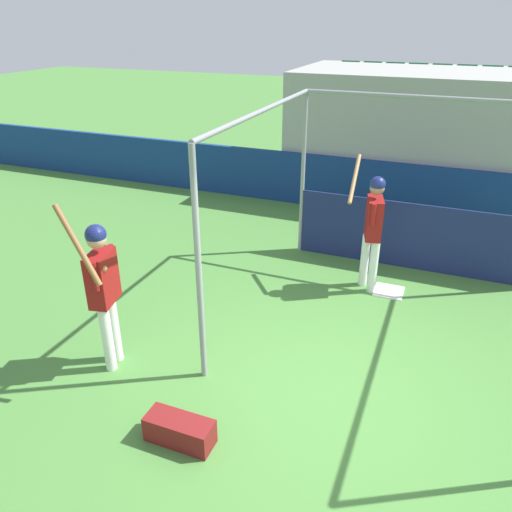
# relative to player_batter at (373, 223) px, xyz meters

# --- Properties ---
(ground_plane) EXTENTS (60.00, 60.00, 0.00)m
(ground_plane) POSITION_rel_player_batter_xyz_m (0.08, -2.68, -1.10)
(ground_plane) COLOR #477F38
(outfield_wall) EXTENTS (24.00, 0.12, 1.14)m
(outfield_wall) POSITION_rel_player_batter_xyz_m (0.08, 3.33, -0.53)
(outfield_wall) COLOR navy
(outfield_wall) RESTS_ON ground
(bleacher_section) EXTENTS (5.40, 3.20, 2.82)m
(bleacher_section) POSITION_rel_player_batter_xyz_m (0.08, 4.99, 0.31)
(bleacher_section) COLOR #9E9E99
(bleacher_section) RESTS_ON ground
(batting_cage) EXTENTS (3.96, 3.88, 2.82)m
(batting_cage) POSITION_rel_player_batter_xyz_m (0.56, 0.26, 0.10)
(batting_cage) COLOR gray
(batting_cage) RESTS_ON ground
(home_plate) EXTENTS (0.44, 0.44, 0.02)m
(home_plate) POSITION_rel_player_batter_xyz_m (0.36, -0.01, -1.09)
(home_plate) COLOR white
(home_plate) RESTS_ON ground
(player_batter) EXTENTS (0.58, 0.84, 1.97)m
(player_batter) POSITION_rel_player_batter_xyz_m (0.00, 0.00, 0.00)
(player_batter) COLOR white
(player_batter) RESTS_ON ground
(player_waiting) EXTENTS (0.58, 0.72, 2.17)m
(player_waiting) POSITION_rel_player_batter_xyz_m (-2.51, -3.08, 0.03)
(player_waiting) COLOR white
(player_waiting) RESTS_ON ground
(equipment_bag) EXTENTS (0.70, 0.28, 0.28)m
(equipment_bag) POSITION_rel_player_batter_xyz_m (-1.14, -3.85, -0.96)
(equipment_bag) COLOR maroon
(equipment_bag) RESTS_ON ground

